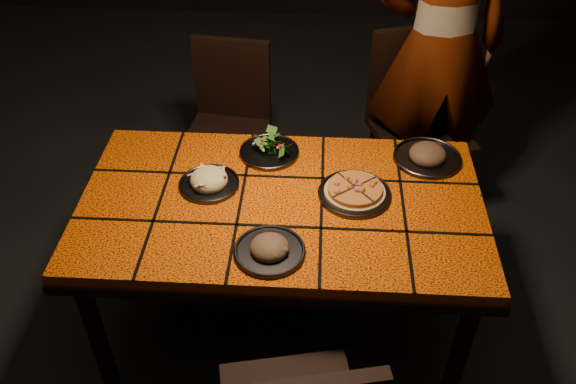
# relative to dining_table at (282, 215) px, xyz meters

# --- Properties ---
(room_shell) EXTENTS (6.04, 7.04, 3.08)m
(room_shell) POSITION_rel_dining_table_xyz_m (0.00, 0.00, 0.83)
(room_shell) COLOR black
(room_shell) RESTS_ON ground
(dining_table) EXTENTS (1.62, 0.92, 0.75)m
(dining_table) POSITION_rel_dining_table_xyz_m (0.00, 0.00, 0.00)
(dining_table) COLOR #FF6308
(dining_table) RESTS_ON ground
(chair_far_left) EXTENTS (0.46, 0.46, 0.92)m
(chair_far_left) POSITION_rel_dining_table_xyz_m (-0.35, 0.95, -0.14)
(chair_far_left) COLOR black
(chair_far_left) RESTS_ON ground
(chair_far_right) EXTENTS (0.58, 0.58, 1.01)m
(chair_far_right) POSITION_rel_dining_table_xyz_m (0.65, 0.97, -0.09)
(chair_far_right) COLOR black
(chair_far_right) RESTS_ON ground
(diner) EXTENTS (0.75, 0.55, 1.91)m
(diner) POSITION_rel_dining_table_xyz_m (0.71, 0.95, 0.29)
(diner) COLOR brown
(diner) RESTS_ON ground
(plate_pizza) EXTENTS (0.34, 0.34, 0.04)m
(plate_pizza) POSITION_rel_dining_table_xyz_m (0.29, 0.05, 0.10)
(plate_pizza) COLOR #3E3E43
(plate_pizza) RESTS_ON dining_table
(plate_pasta) EXTENTS (0.25, 0.25, 0.08)m
(plate_pasta) POSITION_rel_dining_table_xyz_m (-0.30, 0.08, 0.10)
(plate_pasta) COLOR #3E3E43
(plate_pasta) RESTS_ON dining_table
(plate_salad) EXTENTS (0.26, 0.26, 0.07)m
(plate_salad) POSITION_rel_dining_table_xyz_m (-0.07, 0.31, 0.10)
(plate_salad) COLOR #3E3E43
(plate_salad) RESTS_ON dining_table
(plate_mushroom_a) EXTENTS (0.26, 0.26, 0.09)m
(plate_mushroom_a) POSITION_rel_dining_table_xyz_m (-0.02, -0.29, 0.10)
(plate_mushroom_a) COLOR #3E3E43
(plate_mushroom_a) RESTS_ON dining_table
(plate_mushroom_b) EXTENTS (0.29, 0.29, 0.10)m
(plate_mushroom_b) POSITION_rel_dining_table_xyz_m (0.61, 0.31, 0.10)
(plate_mushroom_b) COLOR #3E3E43
(plate_mushroom_b) RESTS_ON dining_table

